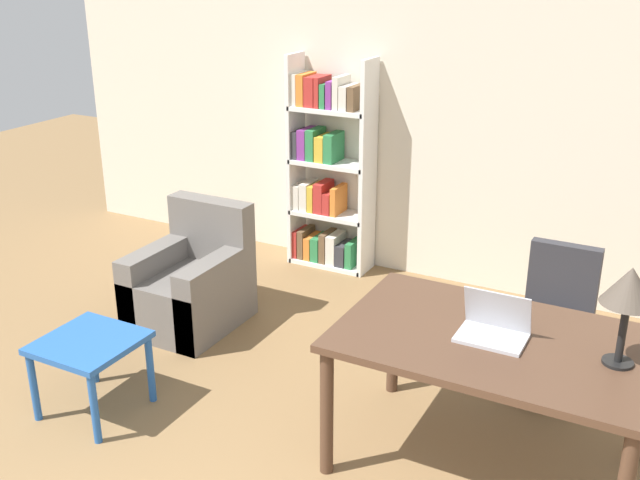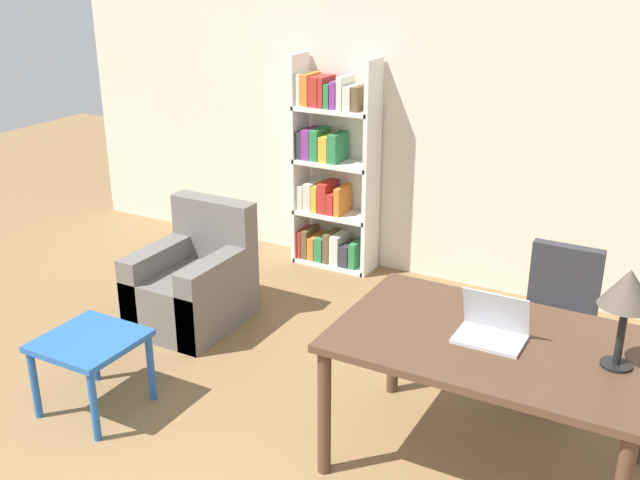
# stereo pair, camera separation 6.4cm
# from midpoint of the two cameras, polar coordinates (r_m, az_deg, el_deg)

# --- Properties ---
(wall_back) EXTENTS (8.00, 0.06, 2.70)m
(wall_back) POSITION_cam_midpoint_polar(r_m,az_deg,el_deg) (5.82, 12.93, 8.81)
(wall_back) COLOR beige
(wall_back) RESTS_ON ground_plane
(desk) EXTENTS (1.54, 1.00, 0.76)m
(desk) POSITION_cam_midpoint_polar(r_m,az_deg,el_deg) (3.87, 12.58, -8.42)
(desk) COLOR #4C3323
(desk) RESTS_ON ground_plane
(laptop) EXTENTS (0.33, 0.24, 0.24)m
(laptop) POSITION_cam_midpoint_polar(r_m,az_deg,el_deg) (3.80, 12.61, -6.54)
(laptop) COLOR #B2B2B7
(laptop) RESTS_ON desk
(table_lamp) EXTENTS (0.25, 0.25, 0.48)m
(table_lamp) POSITION_cam_midpoint_polar(r_m,az_deg,el_deg) (3.60, 22.05, -3.51)
(table_lamp) COLOR black
(table_lamp) RESTS_ON desk
(office_chair) EXTENTS (0.53, 0.53, 0.89)m
(office_chair) POSITION_cam_midpoint_polar(r_m,az_deg,el_deg) (4.82, 17.02, -6.41)
(office_chair) COLOR black
(office_chair) RESTS_ON ground_plane
(side_table_blue) EXTENTS (0.53, 0.54, 0.47)m
(side_table_blue) POSITION_cam_midpoint_polar(r_m,az_deg,el_deg) (4.56, -17.51, -8.09)
(side_table_blue) COLOR #2356A3
(side_table_blue) RESTS_ON ground_plane
(armchair) EXTENTS (0.66, 0.78, 0.87)m
(armchair) POSITION_cam_midpoint_polar(r_m,az_deg,el_deg) (5.48, -10.07, -3.52)
(armchair) COLOR #66605B
(armchair) RESTS_ON ground_plane
(bookshelf) EXTENTS (0.71, 0.28, 1.78)m
(bookshelf) POSITION_cam_midpoint_polar(r_m,az_deg,el_deg) (6.25, 0.16, 5.08)
(bookshelf) COLOR white
(bookshelf) RESTS_ON ground_plane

